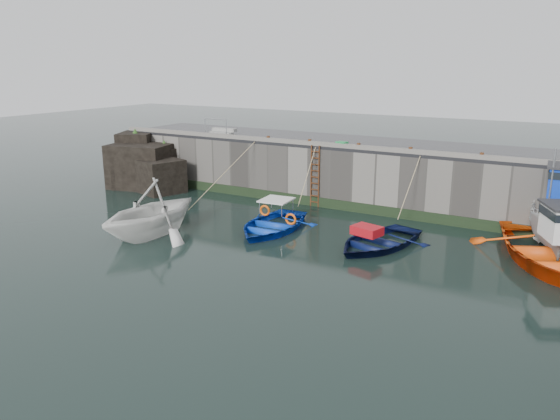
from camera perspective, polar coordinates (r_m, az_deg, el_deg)
The scene contains 21 objects.
ground at distance 19.39m, azimuth -4.30°, elevation -6.93°, with size 120.00×120.00×0.00m, color black.
quay_back at distance 29.69m, azimuth 9.36°, elevation 3.78°, with size 30.00×5.00×3.00m, color slate.
road_back at distance 29.42m, azimuth 9.50°, elevation 6.80°, with size 30.00×5.00×0.16m, color black.
kerb_back at distance 27.23m, azimuth 7.74°, elevation 6.58°, with size 30.00×0.30×0.20m, color slate.
algae_back at distance 27.67m, azimuth 7.37°, elevation 0.36°, with size 30.00×0.08×0.50m, color black.
rock_outcrop at distance 33.79m, azimuth -13.83°, elevation 4.52°, with size 5.85×4.24×3.41m.
ladder at distance 28.13m, azimuth 3.66°, elevation 3.51°, with size 0.51×0.08×3.20m.
boat_near_white at distance 24.52m, azimuth -13.24°, elevation -2.49°, with size 4.52×5.23×2.76m, color silver.
boat_near_white_rope at distance 28.35m, azimuth -6.08°, elevation 0.24°, with size 0.04×6.00×3.10m, color tan, non-canonical shape.
boat_near_blue at distance 24.52m, azimuth -0.88°, elevation -2.08°, with size 3.43×4.80×0.99m, color #0D3DC4.
boat_near_blue_rope at distance 27.55m, azimuth 2.97°, elevation -0.14°, with size 0.04×3.41×3.10m, color tan, non-canonical shape.
boat_near_navy at distance 22.75m, azimuth 10.15°, elevation -3.72°, with size 3.34×4.68×0.97m, color #09123B.
boat_near_navy_rope at distance 25.90m, azimuth 12.81°, elevation -1.52°, with size 0.04×3.24×3.10m, color tan, non-canonical shape.
boat_far_orange at distance 22.70m, azimuth 26.87°, elevation -3.92°, with size 7.83×8.86×4.52m.
fish_crate at distance 27.72m, azimuth 6.48°, elevation 6.84°, with size 0.54×0.39×0.26m, color #18883F.
railing at distance 32.44m, azimuth -6.04°, elevation 8.19°, with size 1.60×1.05×1.00m.
bollard_a at distance 29.55m, azimuth -1.24°, elevation 7.47°, with size 0.18×0.18×0.28m, color #3F1E0F.
bollard_b at distance 28.35m, azimuth 3.12°, elevation 7.12°, with size 0.18×0.18×0.28m, color #3F1E0F.
bollard_c at distance 27.24m, azimuth 8.21°, elevation 6.65°, with size 0.18×0.18×0.28m, color #3F1E0F.
bollard_d at distance 26.40m, azimuth 13.47°, elevation 6.11°, with size 0.18×0.18×0.28m, color #3F1E0F.
bollard_e at distance 25.68m, azimuth 20.33°, elevation 5.34°, with size 0.18×0.18×0.28m, color #3F1E0F.
Camera 1 is at (10.22, -14.77, 7.31)m, focal length 35.00 mm.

